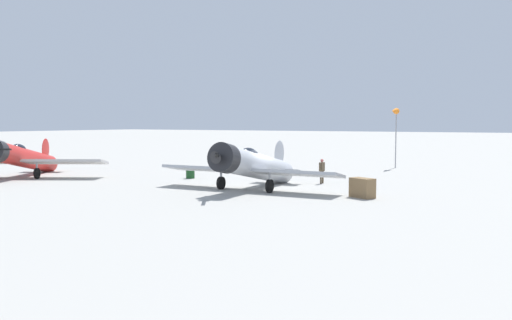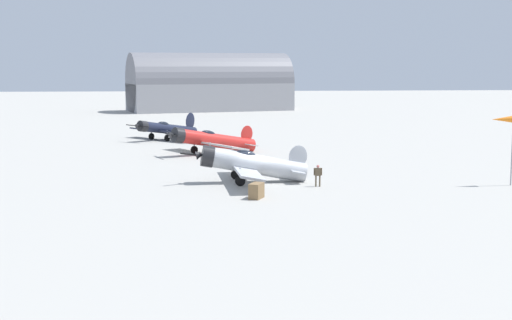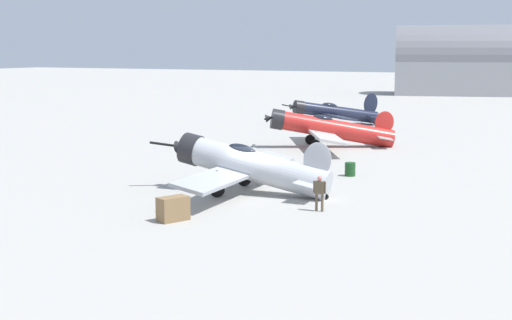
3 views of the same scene
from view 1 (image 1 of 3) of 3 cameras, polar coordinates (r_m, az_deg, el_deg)
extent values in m
plane|color=#A8A59E|center=(33.86, 0.00, -3.04)|extent=(400.00, 400.00, 0.00)
cylinder|color=#B7BABF|center=(33.71, 0.00, -0.62)|extent=(1.93, 8.33, 3.05)
cylinder|color=#232326|center=(30.31, -3.42, 0.22)|extent=(1.75, 1.27, 1.84)
cone|color=#232326|center=(29.75, -4.07, 0.38)|extent=(0.74, 0.70, 0.80)
cube|color=black|center=(29.63, -4.22, 0.36)|extent=(1.99, 2.72, 0.62)
ellipsoid|color=black|center=(32.94, -0.66, 0.70)|extent=(0.84, 1.83, 0.98)
cube|color=#ADAFB5|center=(32.88, -0.80, -1.18)|extent=(11.92, 2.38, 0.52)
ellipsoid|color=#B7BABF|center=(36.71, 2.49, 0.68)|extent=(0.20, 1.81, 2.07)
cube|color=#ADAFB5|center=(36.61, 2.35, -1.07)|extent=(3.44, 1.25, 0.30)
cylinder|color=#999BA0|center=(31.70, 1.46, -1.86)|extent=(0.14, 0.14, 1.03)
cylinder|color=black|center=(31.76, 1.46, -2.79)|extent=(0.23, 0.81, 0.80)
cylinder|color=#999BA0|center=(33.33, -3.74, -1.58)|extent=(0.14, 0.14, 1.03)
cylinder|color=black|center=(33.39, -3.74, -2.46)|extent=(0.23, 0.81, 0.80)
cylinder|color=black|center=(37.31, 2.81, -2.17)|extent=(0.11, 0.28, 0.28)
cylinder|color=red|center=(44.86, -23.36, 0.19)|extent=(5.91, 8.94, 3.06)
ellipsoid|color=black|center=(43.97, -23.89, 1.12)|extent=(1.54, 1.93, 0.97)
cube|color=#BCB7B2|center=(43.86, -23.95, -0.17)|extent=(12.34, 8.18, 0.53)
ellipsoid|color=red|center=(48.43, -21.47, 1.08)|extent=(0.99, 1.62, 2.04)
cube|color=#BCB7B2|center=(48.31, -21.53, -0.21)|extent=(3.50, 2.63, 0.29)
cylinder|color=#999BA0|center=(42.71, -22.28, -0.61)|extent=(0.14, 0.14, 1.06)
cylinder|color=black|center=(42.75, -22.27, -1.32)|extent=(0.57, 0.79, 0.80)
cylinder|color=black|center=(49.07, -21.17, -0.94)|extent=(0.22, 0.29, 0.28)
cylinder|color=brown|center=(36.61, 6.91, -1.87)|extent=(0.12, 0.12, 0.85)
cylinder|color=brown|center=(36.87, 7.12, -1.83)|extent=(0.12, 0.12, 0.85)
cube|color=brown|center=(36.67, 7.03, -0.72)|extent=(0.25, 0.47, 0.60)
sphere|color=#C76760|center=(36.64, 7.03, -0.05)|extent=(0.22, 0.22, 0.22)
cylinder|color=brown|center=(36.42, 6.83, -0.72)|extent=(0.09, 0.09, 0.57)
cylinder|color=brown|center=(36.92, 7.22, -0.66)|extent=(0.09, 0.09, 0.57)
cube|color=olive|center=(30.24, 11.24, -2.93)|extent=(1.55, 1.25, 1.09)
cylinder|color=#19471E|center=(40.16, -7.00, -1.36)|extent=(0.64, 0.64, 0.82)
torus|color=#19471E|center=(40.15, -7.00, -1.13)|extent=(0.67, 0.67, 0.04)
torus|color=#19471E|center=(40.18, -7.00, -1.60)|extent=(0.67, 0.67, 0.04)
cylinder|color=gray|center=(50.57, 14.65, 2.20)|extent=(0.10, 0.10, 5.33)
cone|color=orange|center=(49.69, 14.48, 5.07)|extent=(0.67, 1.81, 0.56)
camera|label=2|loc=(48.10, 91.03, 6.20)|focal=52.15mm
camera|label=3|loc=(48.71, 51.03, 6.59)|focal=50.74mm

